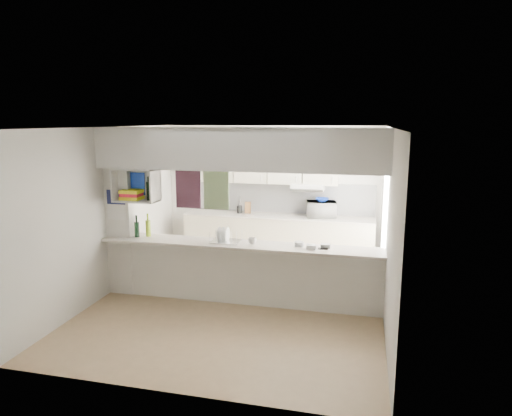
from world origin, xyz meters
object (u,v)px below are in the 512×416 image
(dish_rack, at_px, (226,236))
(wine_bottles, at_px, (143,228))
(bowl, at_px, (322,200))
(microwave, at_px, (321,209))

(dish_rack, distance_m, wine_bottles, 1.34)
(bowl, bearing_deg, dish_rack, -120.34)
(bowl, xyz_separation_m, dish_rack, (-1.23, -2.10, -0.24))
(microwave, xyz_separation_m, wine_bottles, (-2.56, -2.10, -0.02))
(bowl, height_order, wine_bottles, same)
(microwave, bearing_deg, bowl, -153.48)
(microwave, height_order, wine_bottles, wine_bottles)
(dish_rack, bearing_deg, bowl, 60.49)
(bowl, height_order, dish_rack, bowl)
(microwave, xyz_separation_m, dish_rack, (-1.22, -2.09, -0.06))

